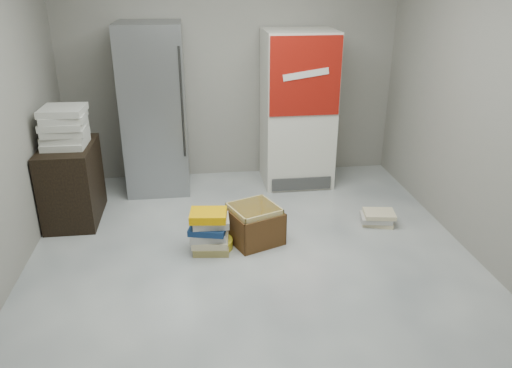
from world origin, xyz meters
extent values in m
plane|color=silver|center=(0.00, 0.00, 0.00)|extent=(5.00, 5.00, 0.00)
cube|color=gray|center=(0.00, 2.50, 1.40)|extent=(4.00, 0.04, 2.80)
cube|color=gray|center=(0.00, -2.50, 1.40)|extent=(4.00, 0.04, 2.80)
cube|color=#94959B|center=(-0.90, 2.13, 0.95)|extent=(0.70, 0.70, 1.90)
cylinder|color=#333333|center=(-0.58, 1.77, 1.10)|extent=(0.02, 0.02, 1.19)
cube|color=silver|center=(0.75, 2.13, 0.90)|extent=(0.80, 0.70, 1.80)
cube|color=maroon|center=(0.75, 1.77, 1.35)|extent=(0.78, 0.02, 0.85)
cube|color=white|center=(0.75, 1.75, 1.38)|extent=(0.50, 0.01, 0.14)
cube|color=#3F3F3F|center=(0.75, 1.77, 0.10)|extent=(0.70, 0.02, 0.15)
cube|color=black|center=(-1.73, 1.40, 0.40)|extent=(0.50, 0.80, 0.80)
cube|color=silver|center=(-1.73, 1.39, 0.83)|extent=(0.41, 0.41, 0.06)
cube|color=silver|center=(-1.73, 1.40, 0.90)|extent=(0.41, 0.41, 0.06)
cube|color=silver|center=(-1.72, 1.40, 0.96)|extent=(0.41, 0.41, 0.06)
cube|color=silver|center=(-1.72, 1.39, 1.03)|extent=(0.40, 0.40, 0.06)
cube|color=silver|center=(-1.71, 1.40, 1.09)|extent=(0.42, 0.42, 0.06)
cube|color=silver|center=(-1.71, 1.39, 1.16)|extent=(0.42, 0.42, 0.06)
cube|color=olive|center=(-0.36, 0.54, 0.03)|extent=(0.35, 0.29, 0.07)
cube|color=beige|center=(-0.37, 0.55, 0.10)|extent=(0.35, 0.29, 0.06)
cube|color=#B4B1AB|center=(-0.39, 0.56, 0.17)|extent=(0.34, 0.27, 0.07)
cube|color=navy|center=(-0.39, 0.54, 0.23)|extent=(0.38, 0.33, 0.06)
cube|color=#B4B1AB|center=(-0.35, 0.56, 0.30)|extent=(0.33, 0.27, 0.07)
cube|color=#FBAE03|center=(-0.38, 0.54, 0.37)|extent=(0.35, 0.29, 0.07)
cube|color=beige|center=(1.36, 0.88, 0.02)|extent=(0.36, 0.32, 0.05)
cube|color=#B4B1AB|center=(1.34, 0.87, 0.07)|extent=(0.35, 0.29, 0.05)
cube|color=beige|center=(1.36, 0.86, 0.12)|extent=(0.34, 0.29, 0.04)
cube|color=gold|center=(0.06, 0.69, 0.01)|extent=(0.55, 0.55, 0.01)
cube|color=brown|center=(-0.02, 0.89, 0.16)|extent=(0.42, 0.18, 0.32)
cube|color=brown|center=(0.14, 0.49, 0.16)|extent=(0.42, 0.18, 0.32)
cube|color=brown|center=(-0.14, 0.61, 0.16)|extent=(0.18, 0.42, 0.32)
cube|color=brown|center=(0.26, 0.77, 0.16)|extent=(0.18, 0.42, 0.32)
cube|color=gold|center=(-0.02, 0.87, 0.18)|extent=(0.38, 0.16, 0.36)
cube|color=gold|center=(0.13, 0.51, 0.18)|extent=(0.38, 0.16, 0.36)
cube|color=gold|center=(-0.13, 0.62, 0.18)|extent=(0.16, 0.38, 0.36)
cube|color=gold|center=(0.24, 0.76, 0.18)|extent=(0.16, 0.38, 0.36)
cylinder|color=yellow|center=(-0.32, 0.60, 0.04)|extent=(0.34, 0.34, 0.09)
camera|label=1|loc=(-0.46, -3.49, 2.37)|focal=35.00mm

